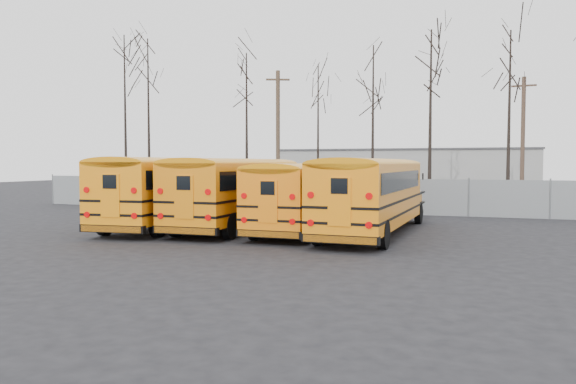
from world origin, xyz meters
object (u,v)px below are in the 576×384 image
at_px(bus_c, 308,191).
at_px(utility_pole_left, 278,136).
at_px(bus_d, 373,190).
at_px(utility_pole_right, 523,142).
at_px(bus_a, 172,186).
at_px(bus_b, 239,187).

relative_size(bus_c, utility_pole_left, 1.12).
bearing_deg(bus_d, utility_pole_left, 124.41).
bearing_deg(utility_pole_right, bus_c, -115.14).
bearing_deg(bus_c, utility_pole_right, 58.55).
distance_m(bus_a, utility_pole_right, 22.04).
relative_size(bus_d, utility_pole_left, 1.21).
relative_size(bus_c, utility_pole_right, 1.28).
xyz_separation_m(bus_d, utility_pole_right, (6.33, 15.42, 2.38)).
relative_size(bus_a, utility_pole_right, 1.41).
bearing_deg(utility_pole_left, bus_c, -87.61).
bearing_deg(bus_c, utility_pole_left, 115.20).
xyz_separation_m(bus_b, bus_c, (3.20, -0.03, -0.13)).
bearing_deg(bus_c, bus_d, -7.78).
bearing_deg(bus_a, utility_pole_left, 86.30).
height_order(bus_c, utility_pole_right, utility_pole_right).
distance_m(bus_a, bus_c, 6.37).
bearing_deg(utility_pole_left, bus_a, -111.37).
xyz_separation_m(bus_c, utility_pole_right, (9.17, 15.04, 2.49)).
xyz_separation_m(bus_b, utility_pole_left, (-3.54, 14.26, 2.95)).
relative_size(utility_pole_left, utility_pole_right, 1.14).
bearing_deg(utility_pole_right, bus_a, -128.86).
xyz_separation_m(utility_pole_left, utility_pole_right, (15.92, 0.75, -0.58)).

